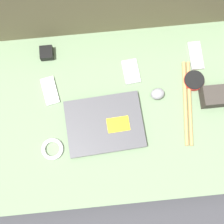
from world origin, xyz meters
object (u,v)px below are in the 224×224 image
phone_silver (50,91)px  camera_pouch (218,96)px  phone_black (131,71)px  laptop (105,124)px  speaker_puck (194,81)px  computer_mouse (158,94)px  charger_brick (47,53)px  phone_small (196,56)px

phone_silver → camera_pouch: (0.69, -0.10, 0.03)m
phone_black → camera_pouch: size_ratio=0.82×
camera_pouch → phone_black: bearing=156.1°
laptop → speaker_puck: laptop is taller
speaker_puck → phone_black: size_ratio=0.77×
computer_mouse → phone_silver: (-0.44, 0.06, -0.01)m
camera_pouch → charger_brick: bearing=159.1°
laptop → computer_mouse: (0.23, 0.10, 0.01)m
laptop → phone_silver: bearing=139.4°
phone_small → camera_pouch: 0.20m
computer_mouse → phone_black: bearing=118.5°
speaker_puck → camera_pouch: size_ratio=0.63×
charger_brick → phone_silver: bearing=-88.7°
phone_black → phone_small: bearing=3.7°
laptop → camera_pouch: 0.48m
computer_mouse → camera_pouch: size_ratio=0.49×
camera_pouch → charger_brick: camera_pouch is taller
laptop → camera_pouch: (0.47, 0.07, 0.02)m
laptop → charger_brick: charger_brick is taller
computer_mouse → camera_pouch: 0.25m
computer_mouse → phone_black: size_ratio=0.59×
computer_mouse → charger_brick: (-0.45, 0.23, -0.00)m
speaker_puck → laptop: bearing=-159.1°
phone_silver → computer_mouse: bearing=-18.4°
phone_small → camera_pouch: (0.06, -0.20, 0.03)m
phone_small → speaker_puck: bearing=-103.7°
phone_black → laptop: bearing=-126.5°
speaker_puck → camera_pouch: (0.08, -0.08, 0.02)m
speaker_puck → phone_silver: (-0.61, 0.02, -0.01)m
phone_black → charger_brick: size_ratio=1.95×
laptop → speaker_puck: bearing=17.6°
phone_small → phone_silver: bearing=-171.5°
laptop → phone_silver: 0.27m
computer_mouse → charger_brick: size_ratio=1.15×
computer_mouse → phone_small: size_ratio=0.53×
phone_small → computer_mouse: bearing=-140.3°
computer_mouse → phone_small: bearing=27.6°
laptop → phone_small: laptop is taller
laptop → computer_mouse: 0.25m
phone_silver → charger_brick: charger_brick is taller
computer_mouse → phone_silver: bearing=160.1°
phone_black → phone_small: size_ratio=0.89×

